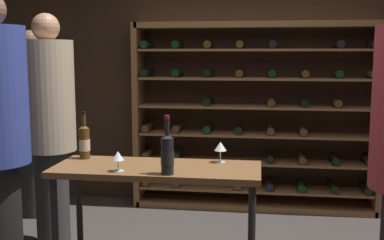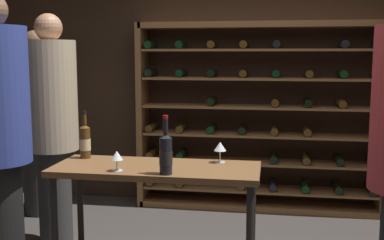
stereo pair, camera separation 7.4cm
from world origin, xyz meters
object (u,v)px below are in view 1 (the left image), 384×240
object	(u,v)px
wine_bottle_black_capsule	(167,154)
wine_glass_stemmed_center	(118,157)
person_guest_plum_blouse	(33,116)
wine_glass_stemmed_right	(220,147)
wine_rack	(255,118)
wine_bottle_gold_foil	(84,141)
person_guest_blue_shirt	(49,121)
tasting_table	(157,182)

from	to	relation	value
wine_bottle_black_capsule	wine_glass_stemmed_center	world-z (taller)	wine_bottle_black_capsule
person_guest_plum_blouse	wine_glass_stemmed_right	bearing A→B (deg)	129.86
wine_rack	wine_glass_stemmed_right	xyz separation A→B (m)	(-0.21, -1.75, 0.03)
wine_glass_stemmed_right	wine_glass_stemmed_center	world-z (taller)	wine_glass_stemmed_right
wine_glass_stemmed_center	wine_bottle_gold_foil	bearing A→B (deg)	136.17
person_guest_blue_shirt	wine_bottle_black_capsule	bearing A→B (deg)	166.79
person_guest_plum_blouse	wine_glass_stemmed_center	size ratio (longest dim) A/B	14.47
wine_rack	wine_glass_stemmed_right	distance (m)	1.77
wine_bottle_gold_foil	wine_bottle_black_capsule	xyz separation A→B (m)	(0.65, -0.35, 0.01)
tasting_table	person_guest_blue_shirt	bearing A→B (deg)	146.91
tasting_table	wine_glass_stemmed_right	world-z (taller)	wine_glass_stemmed_right
person_guest_plum_blouse	tasting_table	bearing A→B (deg)	120.12
person_guest_blue_shirt	wine_bottle_black_capsule	distance (m)	1.43
tasting_table	person_guest_blue_shirt	world-z (taller)	person_guest_blue_shirt
person_guest_blue_shirt	wine_bottle_gold_foil	world-z (taller)	person_guest_blue_shirt
wine_bottle_gold_foil	tasting_table	bearing A→B (deg)	-16.17
wine_glass_stemmed_center	tasting_table	bearing A→B (deg)	38.06
person_guest_plum_blouse	person_guest_blue_shirt	world-z (taller)	person_guest_blue_shirt
person_guest_plum_blouse	wine_bottle_black_capsule	distance (m)	2.33
tasting_table	wine_bottle_black_capsule	bearing A→B (deg)	-60.86
person_guest_plum_blouse	wine_rack	bearing A→B (deg)	175.65
tasting_table	wine_glass_stemmed_right	bearing A→B (deg)	23.20
person_guest_blue_shirt	wine_bottle_black_capsule	world-z (taller)	person_guest_blue_shirt
tasting_table	wine_bottle_gold_foil	xyz separation A→B (m)	(-0.54, 0.16, 0.22)
wine_glass_stemmed_right	wine_glass_stemmed_center	size ratio (longest dim) A/B	1.11
wine_bottle_black_capsule	wine_rack	bearing A→B (deg)	76.84
wine_bottle_gold_foil	wine_glass_stemmed_right	world-z (taller)	wine_bottle_gold_foil
wine_bottle_gold_foil	wine_glass_stemmed_center	size ratio (longest dim) A/B	2.61
tasting_table	wine_bottle_gold_foil	world-z (taller)	wine_bottle_gold_foil
wine_bottle_black_capsule	wine_bottle_gold_foil	bearing A→B (deg)	151.72
wine_bottle_black_capsule	wine_glass_stemmed_right	size ratio (longest dim) A/B	2.56
wine_bottle_gold_foil	wine_glass_stemmed_right	xyz separation A→B (m)	(0.94, 0.01, -0.02)
tasting_table	wine_bottle_gold_foil	distance (m)	0.61
wine_bottle_gold_foil	wine_glass_stemmed_center	bearing A→B (deg)	-43.83
wine_bottle_gold_foil	wine_bottle_black_capsule	bearing A→B (deg)	-28.28
tasting_table	wine_glass_stemmed_center	size ratio (longest dim) A/B	10.55
wine_glass_stemmed_right	wine_bottle_gold_foil	bearing A→B (deg)	-179.25
wine_bottle_gold_foil	wine_bottle_black_capsule	distance (m)	0.74
tasting_table	wine_bottle_gold_foil	bearing A→B (deg)	163.83
person_guest_blue_shirt	wine_bottle_gold_foil	xyz separation A→B (m)	(0.49, -0.51, -0.06)
person_guest_plum_blouse	wine_glass_stemmed_right	world-z (taller)	person_guest_plum_blouse
wine_glass_stemmed_center	wine_glass_stemmed_right	bearing A→B (deg)	28.85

